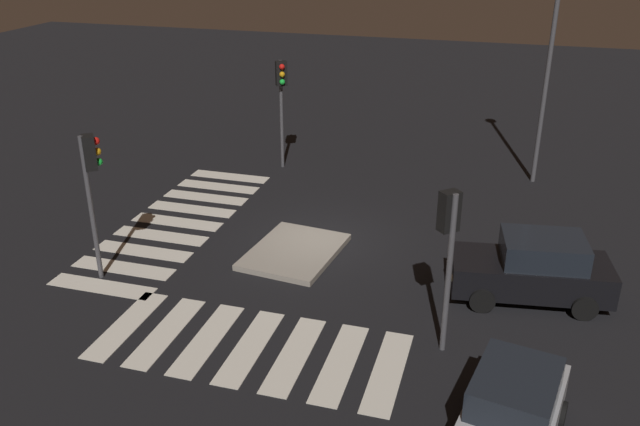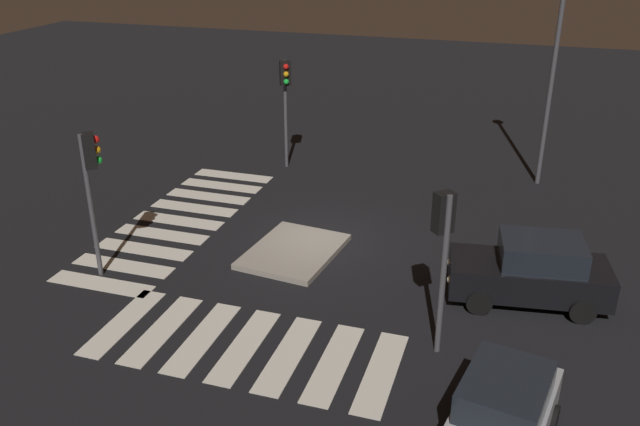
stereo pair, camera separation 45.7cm
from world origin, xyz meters
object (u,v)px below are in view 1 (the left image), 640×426
at_px(traffic_light_east, 91,172).
at_px(car_black, 533,269).
at_px(street_lamp, 554,29).
at_px(traffic_light_south, 281,88).
at_px(car_silver, 510,417).
at_px(traffic_light_north, 448,232).
at_px(traffic_island, 295,252).

bearing_deg(traffic_light_east, car_black, -26.04).
bearing_deg(street_lamp, traffic_light_south, -82.41).
distance_m(car_silver, traffic_light_south, 17.32).
bearing_deg(car_silver, street_lamp, -171.20).
bearing_deg(car_black, street_lamp, -98.56).
bearing_deg(street_lamp, traffic_light_north, -10.17).
distance_m(traffic_light_south, traffic_light_north, 13.54).
bearing_deg(traffic_island, street_lamp, 140.51).
distance_m(car_silver, street_lamp, 16.34).
relative_size(traffic_light_east, traffic_light_north, 1.05).
bearing_deg(traffic_light_north, car_black, -78.59).
bearing_deg(traffic_light_south, traffic_island, -7.14).
height_order(traffic_island, traffic_light_north, traffic_light_north).
relative_size(car_black, traffic_light_east, 1.03).
xyz_separation_m(traffic_light_south, traffic_light_east, (10.24, -1.95, -0.12)).
bearing_deg(traffic_light_north, street_lamp, -53.26).
distance_m(car_black, street_lamp, 10.61).
bearing_deg(car_silver, traffic_island, -124.97).
xyz_separation_m(car_black, traffic_light_south, (-8.00, -10.03, 2.48)).
height_order(car_silver, traffic_light_east, traffic_light_east).
distance_m(traffic_light_east, street_lamp, 16.94).
height_order(traffic_island, car_silver, car_silver).
distance_m(car_silver, traffic_light_north, 4.27).
xyz_separation_m(car_silver, street_lamp, (-15.52, 0.49, 5.10)).
xyz_separation_m(traffic_light_south, street_lamp, (-1.35, 10.11, 2.55)).
xyz_separation_m(traffic_light_south, traffic_light_north, (10.99, 7.90, -0.28)).
distance_m(car_black, traffic_light_north, 4.28).
xyz_separation_m(traffic_island, car_black, (0.65, 7.09, 0.83)).
distance_m(traffic_light_south, traffic_light_east, 10.43).
bearing_deg(street_lamp, traffic_island, -39.49).
bearing_deg(traffic_light_east, street_lamp, 7.22).
bearing_deg(traffic_light_east, traffic_light_north, -40.98).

